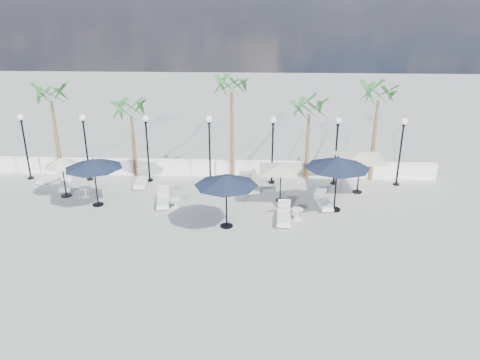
{
  "coord_description": "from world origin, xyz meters",
  "views": [
    {
      "loc": [
        2.86,
        -18.34,
        9.69
      ],
      "look_at": [
        1.86,
        2.95,
        1.5
      ],
      "focal_mm": 35.0,
      "sensor_mm": 36.0,
      "label": 1
    }
  ],
  "objects_px": {
    "lounger_4": "(284,216)",
    "parasol_navy_left": "(93,164)",
    "lounger_2": "(141,181)",
    "lounger_5": "(324,202)",
    "parasol_cream_sq_b": "(361,152)",
    "parasol_cream_small": "(62,162)",
    "parasol_navy_right": "(338,163)",
    "lounger_1": "(51,177)",
    "lounger_0": "(65,184)",
    "lounger_6": "(248,184)",
    "lounger_3": "(163,200)",
    "parasol_navy_mid": "(226,181)",
    "parasol_cream_sq_a": "(281,164)"
  },
  "relations": [
    {
      "from": "lounger_4",
      "to": "parasol_navy_right",
      "type": "distance_m",
      "value": 3.6
    },
    {
      "from": "parasol_navy_mid",
      "to": "parasol_cream_small",
      "type": "distance_m",
      "value": 9.33
    },
    {
      "from": "lounger_5",
      "to": "lounger_1",
      "type": "bearing_deg",
      "value": 161.29
    },
    {
      "from": "parasol_navy_left",
      "to": "parasol_cream_sq_b",
      "type": "height_order",
      "value": "parasol_navy_left"
    },
    {
      "from": "parasol_navy_mid",
      "to": "parasol_navy_left",
      "type": "bearing_deg",
      "value": 162.61
    },
    {
      "from": "parasol_cream_sq_b",
      "to": "parasol_cream_small",
      "type": "height_order",
      "value": "parasol_cream_sq_b"
    },
    {
      "from": "lounger_0",
      "to": "lounger_6",
      "type": "relative_size",
      "value": 0.86
    },
    {
      "from": "lounger_2",
      "to": "parasol_cream_small",
      "type": "xyz_separation_m",
      "value": [
        -3.58,
        -1.81,
        1.67
      ]
    },
    {
      "from": "lounger_4",
      "to": "parasol_cream_sq_a",
      "type": "relative_size",
      "value": 0.45
    },
    {
      "from": "lounger_1",
      "to": "lounger_5",
      "type": "distance_m",
      "value": 15.48
    },
    {
      "from": "lounger_6",
      "to": "parasol_navy_right",
      "type": "distance_m",
      "value": 5.49
    },
    {
      "from": "lounger_4",
      "to": "parasol_cream_sq_a",
      "type": "distance_m",
      "value": 2.92
    },
    {
      "from": "lounger_0",
      "to": "parasol_navy_mid",
      "type": "relative_size",
      "value": 0.68
    },
    {
      "from": "lounger_3",
      "to": "parasol_cream_sq_b",
      "type": "relative_size",
      "value": 0.39
    },
    {
      "from": "lounger_2",
      "to": "lounger_4",
      "type": "relative_size",
      "value": 0.97
    },
    {
      "from": "lounger_6",
      "to": "parasol_navy_left",
      "type": "xyz_separation_m",
      "value": [
        -7.54,
        -2.51,
        1.95
      ]
    },
    {
      "from": "lounger_6",
      "to": "parasol_navy_right",
      "type": "height_order",
      "value": "parasol_navy_right"
    },
    {
      "from": "lounger_6",
      "to": "parasol_cream_small",
      "type": "height_order",
      "value": "parasol_cream_small"
    },
    {
      "from": "parasol_navy_right",
      "to": "lounger_4",
      "type": "bearing_deg",
      "value": -153.09
    },
    {
      "from": "lounger_0",
      "to": "parasol_navy_left",
      "type": "xyz_separation_m",
      "value": [
        2.58,
        -2.28,
        1.98
      ]
    },
    {
      "from": "parasol_navy_left",
      "to": "parasol_cream_sq_b",
      "type": "xyz_separation_m",
      "value": [
        13.44,
        2.33,
        0.05
      ]
    },
    {
      "from": "parasol_navy_right",
      "to": "parasol_cream_sq_b",
      "type": "relative_size",
      "value": 0.64
    },
    {
      "from": "parasol_cream_sq_a",
      "to": "parasol_cream_small",
      "type": "relative_size",
      "value": 1.96
    },
    {
      "from": "lounger_3",
      "to": "parasol_navy_right",
      "type": "relative_size",
      "value": 0.61
    },
    {
      "from": "lounger_0",
      "to": "parasol_cream_sq_a",
      "type": "bearing_deg",
      "value": -24.52
    },
    {
      "from": "lounger_0",
      "to": "parasol_navy_left",
      "type": "bearing_deg",
      "value": -59.8
    },
    {
      "from": "lounger_6",
      "to": "parasol_cream_sq_a",
      "type": "bearing_deg",
      "value": -57.92
    },
    {
      "from": "lounger_0",
      "to": "lounger_3",
      "type": "distance_m",
      "value": 6.19
    },
    {
      "from": "lounger_1",
      "to": "parasol_cream_small",
      "type": "height_order",
      "value": "parasol_cream_small"
    },
    {
      "from": "lounger_1",
      "to": "lounger_2",
      "type": "xyz_separation_m",
      "value": [
        5.32,
        -0.36,
        0.01
      ]
    },
    {
      "from": "lounger_0",
      "to": "lounger_4",
      "type": "xyz_separation_m",
      "value": [
        11.92,
        -3.61,
        0.01
      ]
    },
    {
      "from": "lounger_1",
      "to": "parasol_cream_sq_a",
      "type": "height_order",
      "value": "parasol_cream_sq_a"
    },
    {
      "from": "lounger_0",
      "to": "lounger_5",
      "type": "bearing_deg",
      "value": -26.08
    },
    {
      "from": "lounger_2",
      "to": "lounger_1",
      "type": "bearing_deg",
      "value": 171.28
    },
    {
      "from": "lounger_3",
      "to": "parasol_navy_mid",
      "type": "relative_size",
      "value": 0.67
    },
    {
      "from": "parasol_cream_sq_b",
      "to": "parasol_cream_small",
      "type": "bearing_deg",
      "value": -175.4
    },
    {
      "from": "lounger_1",
      "to": "parasol_cream_small",
      "type": "xyz_separation_m",
      "value": [
        1.75,
        -2.17,
        1.68
      ]
    },
    {
      "from": "lounger_0",
      "to": "lounger_3",
      "type": "height_order",
      "value": "lounger_0"
    },
    {
      "from": "lounger_4",
      "to": "parasol_navy_left",
      "type": "height_order",
      "value": "parasol_navy_left"
    },
    {
      "from": "parasol_navy_left",
      "to": "parasol_navy_right",
      "type": "distance_m",
      "value": 11.87
    },
    {
      "from": "lounger_6",
      "to": "parasol_cream_sq_a",
      "type": "distance_m",
      "value": 2.85
    },
    {
      "from": "lounger_2",
      "to": "parasol_navy_left",
      "type": "bearing_deg",
      "value": -122.35
    },
    {
      "from": "lounger_2",
      "to": "lounger_6",
      "type": "distance_m",
      "value": 6.05
    },
    {
      "from": "lounger_2",
      "to": "lounger_5",
      "type": "xyz_separation_m",
      "value": [
        9.89,
        -2.51,
        -0.01
      ]
    },
    {
      "from": "lounger_2",
      "to": "parasol_cream_sq_a",
      "type": "distance_m",
      "value": 8.15
    },
    {
      "from": "parasol_navy_left",
      "to": "lounger_6",
      "type": "bearing_deg",
      "value": 18.45
    },
    {
      "from": "lounger_3",
      "to": "lounger_6",
      "type": "relative_size",
      "value": 0.85
    },
    {
      "from": "lounger_2",
      "to": "lounger_4",
      "type": "distance_m",
      "value": 8.9
    },
    {
      "from": "lounger_4",
      "to": "lounger_5",
      "type": "height_order",
      "value": "lounger_4"
    },
    {
      "from": "parasol_navy_right",
      "to": "parasol_cream_sq_a",
      "type": "xyz_separation_m",
      "value": [
        -2.63,
        1.05,
        -0.48
      ]
    }
  ]
}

